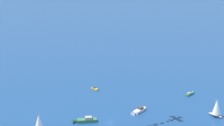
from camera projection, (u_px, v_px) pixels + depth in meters
ground_plane at (110, 122)px, 174.19m from camera, size 2000.00×2000.00×0.00m
motorboat_far_port at (138, 111)px, 183.77m from camera, size 4.34×10.00×2.82m
sailboat_far_stbd at (39, 125)px, 159.18m from camera, size 5.58×8.98×11.20m
motorboat_trailing at (95, 89)px, 213.22m from camera, size 5.47×2.96×1.54m
sailboat_ahead at (217, 108)px, 178.49m from camera, size 7.60×5.27×9.50m
motorboat_outer_ring_a at (84, 120)px, 173.68m from camera, size 10.65×8.27×3.16m
motorboat_outer_ring_c at (190, 94)px, 206.08m from camera, size 3.54×6.70×1.89m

